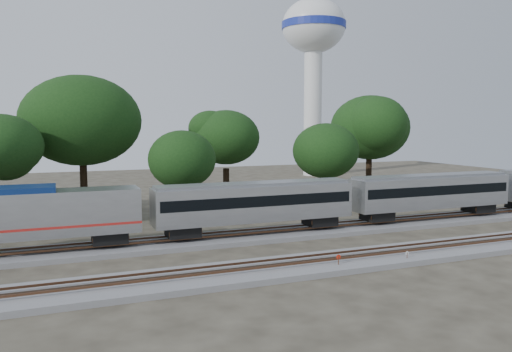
{
  "coord_description": "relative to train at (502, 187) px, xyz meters",
  "views": [
    {
      "loc": [
        -14.24,
        -34.29,
        9.95
      ],
      "look_at": [
        1.45,
        5.0,
        5.65
      ],
      "focal_mm": 35.0,
      "sensor_mm": 36.0,
      "label": 1
    }
  ],
  "objects": [
    {
      "name": "switch_lever",
      "position": [
        -24.32,
        -11.22,
        -3.13
      ],
      "size": [
        0.57,
        0.43,
        0.3
      ],
      "primitive_type": "cube",
      "rotation": [
        0.0,
        0.0,
        -0.3
      ],
      "color": "#512D19",
      "rests_on": "ground"
    },
    {
      "name": "tree_6",
      "position": [
        -14.13,
        13.97,
        3.5
      ],
      "size": [
        6.92,
        6.92,
        9.76
      ],
      "color": "black",
      "rests_on": "ground"
    },
    {
      "name": "tree_7",
      "position": [
        -3.09,
        20.7,
        6.35
      ],
      "size": [
        9.8,
        9.8,
        13.82
      ],
      "color": "black",
      "rests_on": "ground"
    },
    {
      "name": "switch_stand_white",
      "position": [
        -21.91,
        -11.62,
        -2.7
      ],
      "size": [
        0.29,
        0.05,
        0.91
      ],
      "rotation": [
        0.0,
        0.0,
        0.08
      ],
      "color": "#512D19",
      "rests_on": "ground"
    },
    {
      "name": "water_tower",
      "position": [
        2.23,
        47.97,
        22.31
      ],
      "size": [
        12.48,
        12.48,
        34.54
      ],
      "color": "silver",
      "rests_on": "ground"
    },
    {
      "name": "tree_2",
      "position": [
        -49.98,
        10.89,
        4.77
      ],
      "size": [
        8.2,
        8.2,
        11.56
      ],
      "color": "black",
      "rests_on": "ground"
    },
    {
      "name": "ground",
      "position": [
        -30.88,
        -6.0,
        -3.28
      ],
      "size": [
        160.0,
        160.0,
        0.0
      ],
      "primitive_type": "plane",
      "color": "#383328",
      "rests_on": "ground"
    },
    {
      "name": "train",
      "position": [
        0.0,
        0.0,
        0.0
      ],
      "size": [
        112.43,
        3.21,
        4.74
      ],
      "color": "#B9BCC1",
      "rests_on": "ground"
    },
    {
      "name": "switch_stand_red",
      "position": [
        -27.39,
        -11.22,
        -2.58
      ],
      "size": [
        0.35,
        0.07,
        1.1
      ],
      "rotation": [
        0.0,
        0.0,
        0.07
      ],
      "color": "#512D19",
      "rests_on": "ground"
    },
    {
      "name": "tree_5",
      "position": [
        -25.41,
        19.27,
        5.16
      ],
      "size": [
        8.59,
        8.59,
        12.12
      ],
      "color": "black",
      "rests_on": "ground"
    },
    {
      "name": "track_far",
      "position": [
        -30.88,
        0.0,
        -3.08
      ],
      "size": [
        160.0,
        5.0,
        0.73
      ],
      "color": "slate",
      "rests_on": "ground"
    },
    {
      "name": "tree_4",
      "position": [
        -33.35,
        9.51,
        3.19
      ],
      "size": [
        6.6,
        6.6,
        9.31
      ],
      "color": "black",
      "rests_on": "ground"
    },
    {
      "name": "tree_3",
      "position": [
        -42.53,
        17.44,
        7.18
      ],
      "size": [
        10.64,
        10.64,
        15.0
      ],
      "color": "black",
      "rests_on": "ground"
    },
    {
      "name": "track_near",
      "position": [
        -30.88,
        -10.0,
        -3.08
      ],
      "size": [
        160.0,
        5.0,
        0.73
      ],
      "color": "slate",
      "rests_on": "ground"
    }
  ]
}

